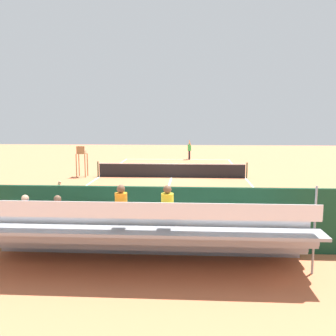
{
  "coord_description": "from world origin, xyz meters",
  "views": [
    {
      "loc": [
        -1.27,
        24.99,
        4.08
      ],
      "look_at": [
        0.0,
        4.0,
        1.2
      ],
      "focal_mm": 39.56,
      "sensor_mm": 36.0,
      "label": 1
    }
  ],
  "objects_px": {
    "tennis_net": "(172,170)",
    "bleacher_stand": "(135,234)",
    "equipment_bag": "(187,239)",
    "line_judge": "(57,208)",
    "tennis_racket": "(185,159)",
    "umpire_chair": "(81,158)",
    "tennis_ball_near": "(171,160)",
    "tennis_player": "(189,149)",
    "courtside_bench": "(253,227)"
  },
  "relations": [
    {
      "from": "umpire_chair",
      "to": "tennis_ball_near",
      "type": "height_order",
      "value": "umpire_chair"
    },
    {
      "from": "bleacher_stand",
      "to": "tennis_ball_near",
      "type": "height_order",
      "value": "bleacher_stand"
    },
    {
      "from": "equipment_bag",
      "to": "line_judge",
      "type": "xyz_separation_m",
      "value": [
        4.41,
        -0.41,
        0.84
      ]
    },
    {
      "from": "tennis_player",
      "to": "tennis_racket",
      "type": "bearing_deg",
      "value": 18.28
    },
    {
      "from": "tennis_net",
      "to": "bleacher_stand",
      "type": "bearing_deg",
      "value": 89.23
    },
    {
      "from": "tennis_ball_near",
      "to": "line_judge",
      "type": "distance_m",
      "value": 23.44
    },
    {
      "from": "courtside_bench",
      "to": "tennis_ball_near",
      "type": "height_order",
      "value": "courtside_bench"
    },
    {
      "from": "bleacher_stand",
      "to": "courtside_bench",
      "type": "distance_m",
      "value": 4.09
    },
    {
      "from": "tennis_net",
      "to": "equipment_bag",
      "type": "distance_m",
      "value": 13.46
    },
    {
      "from": "tennis_player",
      "to": "tennis_ball_near",
      "type": "xyz_separation_m",
      "value": [
        1.73,
        0.74,
        -0.98
      ]
    },
    {
      "from": "tennis_player",
      "to": "courtside_bench",
      "type": "bearing_deg",
      "value": 94.98
    },
    {
      "from": "tennis_ball_near",
      "to": "umpire_chair",
      "type": "bearing_deg",
      "value": 61.46
    },
    {
      "from": "equipment_bag",
      "to": "tennis_racket",
      "type": "distance_m",
      "value": 24.29
    },
    {
      "from": "courtside_bench",
      "to": "tennis_player",
      "type": "height_order",
      "value": "tennis_player"
    },
    {
      "from": "courtside_bench",
      "to": "tennis_player",
      "type": "relative_size",
      "value": 0.93
    },
    {
      "from": "tennis_net",
      "to": "tennis_ball_near",
      "type": "bearing_deg",
      "value": -86.95
    },
    {
      "from": "equipment_bag",
      "to": "tennis_player",
      "type": "xyz_separation_m",
      "value": [
        0.01,
        -24.42,
        0.84
      ]
    },
    {
      "from": "tennis_net",
      "to": "tennis_ball_near",
      "type": "relative_size",
      "value": 156.06
    },
    {
      "from": "tennis_racket",
      "to": "umpire_chair",
      "type": "bearing_deg",
      "value": 57.52
    },
    {
      "from": "tennis_net",
      "to": "equipment_bag",
      "type": "relative_size",
      "value": 11.44
    },
    {
      "from": "tennis_net",
      "to": "line_judge",
      "type": "xyz_separation_m",
      "value": [
        3.22,
        12.99,
        0.51
      ]
    },
    {
      "from": "courtside_bench",
      "to": "tennis_racket",
      "type": "xyz_separation_m",
      "value": [
        2.49,
        -24.16,
        -0.54
      ]
    },
    {
      "from": "umpire_chair",
      "to": "tennis_racket",
      "type": "distance_m",
      "value": 13.12
    },
    {
      "from": "equipment_bag",
      "to": "line_judge",
      "type": "distance_m",
      "value": 4.51
    },
    {
      "from": "tennis_net",
      "to": "tennis_ball_near",
      "type": "distance_m",
      "value": 10.3
    },
    {
      "from": "tennis_net",
      "to": "bleacher_stand",
      "type": "relative_size",
      "value": 1.14
    },
    {
      "from": "tennis_net",
      "to": "bleacher_stand",
      "type": "xyz_separation_m",
      "value": [
        0.21,
        15.35,
        0.43
      ]
    },
    {
      "from": "tennis_player",
      "to": "tennis_racket",
      "type": "xyz_separation_m",
      "value": [
        0.38,
        0.12,
        -1.0
      ]
    },
    {
      "from": "bleacher_stand",
      "to": "umpire_chair",
      "type": "xyz_separation_m",
      "value": [
        5.99,
        -15.23,
        0.38
      ]
    },
    {
      "from": "tennis_net",
      "to": "bleacher_stand",
      "type": "distance_m",
      "value": 15.35
    },
    {
      "from": "courtside_bench",
      "to": "umpire_chair",
      "type": "bearing_deg",
      "value": -54.16
    },
    {
      "from": "courtside_bench",
      "to": "tennis_ball_near",
      "type": "distance_m",
      "value": 23.87
    },
    {
      "from": "umpire_chair",
      "to": "line_judge",
      "type": "relative_size",
      "value": 1.11
    },
    {
      "from": "tennis_racket",
      "to": "line_judge",
      "type": "bearing_deg",
      "value": 80.42
    },
    {
      "from": "tennis_racket",
      "to": "line_judge",
      "type": "xyz_separation_m",
      "value": [
        4.03,
        23.88,
        1.0
      ]
    },
    {
      "from": "umpire_chair",
      "to": "tennis_racket",
      "type": "bearing_deg",
      "value": -122.48
    },
    {
      "from": "line_judge",
      "to": "umpire_chair",
      "type": "bearing_deg",
      "value": -76.98
    },
    {
      "from": "bleacher_stand",
      "to": "line_judge",
      "type": "distance_m",
      "value": 3.83
    },
    {
      "from": "umpire_chair",
      "to": "tennis_net",
      "type": "bearing_deg",
      "value": -178.91
    },
    {
      "from": "courtside_bench",
      "to": "equipment_bag",
      "type": "bearing_deg",
      "value": 3.48
    },
    {
      "from": "courtside_bench",
      "to": "equipment_bag",
      "type": "xyz_separation_m",
      "value": [
        2.11,
        0.13,
        -0.38
      ]
    },
    {
      "from": "bleacher_stand",
      "to": "umpire_chair",
      "type": "distance_m",
      "value": 16.37
    },
    {
      "from": "bleacher_stand",
      "to": "tennis_player",
      "type": "distance_m",
      "value": 26.4
    },
    {
      "from": "tennis_racket",
      "to": "tennis_ball_near",
      "type": "height_order",
      "value": "tennis_ball_near"
    },
    {
      "from": "umpire_chair",
      "to": "line_judge",
      "type": "height_order",
      "value": "umpire_chair"
    },
    {
      "from": "equipment_bag",
      "to": "tennis_player",
      "type": "relative_size",
      "value": 0.47
    },
    {
      "from": "tennis_racket",
      "to": "bleacher_stand",
      "type": "bearing_deg",
      "value": 87.78
    },
    {
      "from": "courtside_bench",
      "to": "tennis_racket",
      "type": "bearing_deg",
      "value": -84.11
    },
    {
      "from": "umpire_chair",
      "to": "equipment_bag",
      "type": "xyz_separation_m",
      "value": [
        -7.39,
        13.28,
        -1.13
      ]
    },
    {
      "from": "tennis_racket",
      "to": "line_judge",
      "type": "height_order",
      "value": "line_judge"
    }
  ]
}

